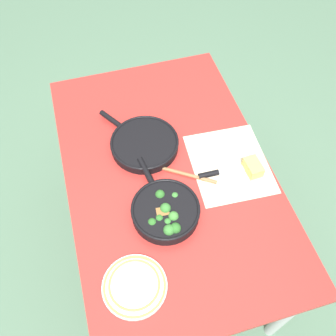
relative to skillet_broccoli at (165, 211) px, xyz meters
name	(u,v)px	position (x,y,z in m)	size (l,w,h in m)	color
ground_plane	(168,241)	(0.19, -0.07, -0.77)	(14.00, 14.00, 0.00)	#51755B
dining_table_red	(168,181)	(0.19, -0.07, -0.11)	(1.33, 0.84, 0.74)	#B72D28
skillet_broccoli	(165,211)	(0.00, 0.00, 0.00)	(0.39, 0.26, 0.07)	black
skillet_eggs	(144,143)	(0.34, 0.00, -0.01)	(0.38, 0.30, 0.04)	black
wooden_spoon	(167,169)	(0.20, -0.06, -0.02)	(0.21, 0.30, 0.02)	#996B42
parchment_sheet	(230,164)	(0.16, -0.33, -0.03)	(0.39, 0.33, 0.00)	beige
grater_knife	(220,172)	(0.12, -0.27, -0.02)	(0.03, 0.26, 0.02)	silver
cheese_block	(253,167)	(0.10, -0.40, -0.01)	(0.09, 0.06, 0.05)	#E0C15B
dinner_plate_stack	(134,286)	(-0.24, 0.18, -0.02)	(0.23, 0.23, 0.03)	silver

